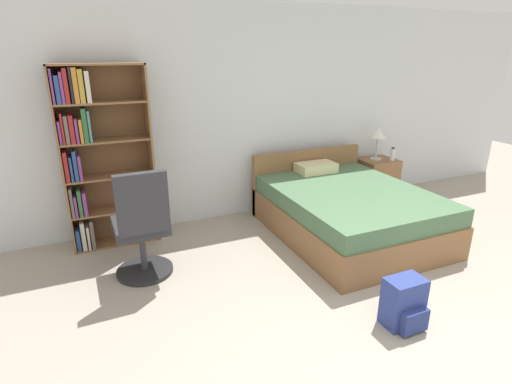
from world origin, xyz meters
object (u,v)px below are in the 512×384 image
Objects in this scene: bed at (346,210)px; office_chair at (142,229)px; water_bottle at (393,154)px; nightstand at (377,179)px; backpack_blue at (404,304)px; table_lamp at (378,135)px; bookshelf at (95,153)px.

office_chair reaches higher than bed.
nightstand is at bearing 143.33° from water_bottle.
bed is 1.39m from nightstand.
bed is at bearing 69.89° from backpack_blue.
backpack_blue is (-1.85, -2.29, -0.48)m from water_bottle.
bed is 1.51m from table_lamp.
backpack_blue is at bearing -124.51° from table_lamp.
backpack_blue is at bearing -128.86° from water_bottle.
bookshelf is at bearing 179.84° from table_lamp.
bookshelf is at bearing 108.02° from office_chair.
nightstand is (1.12, 0.82, 0.00)m from bed.
water_bottle is at bearing 51.14° from backpack_blue.
table_lamp is at bearing 145.67° from water_bottle.
bookshelf is at bearing 162.04° from bed.
backpack_blue is at bearing -41.25° from office_chair.
bed is 1.69m from backpack_blue.
water_bottle is (1.27, 0.71, 0.38)m from bed.
table_lamp is at bearing -0.16° from bookshelf.
nightstand is at bearing 54.66° from backpack_blue.
nightstand is 1.26× the size of table_lamp.
bookshelf is 3.90m from water_bottle.
office_chair reaches higher than table_lamp.
table_lamp is at bearing 155.45° from nightstand.
table_lamp reaches higher than water_bottle.
bookshelf is 3.70m from table_lamp.
bookshelf reaches higher than table_lamp.
water_bottle is (0.14, -0.11, 0.38)m from nightstand.
water_bottle reaches higher than backpack_blue.
office_chair is at bearing 138.75° from backpack_blue.
table_lamp is at bearing 37.66° from bed.
water_bottle is at bearing 29.25° from bed.
bookshelf is 4.19× the size of table_lamp.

